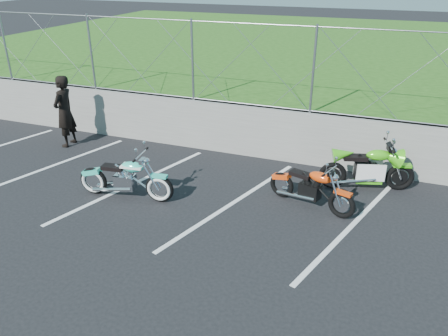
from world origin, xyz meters
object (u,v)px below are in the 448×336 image
at_px(cruiser_turquoise, 127,180).
at_px(naked_orange, 312,189).
at_px(sportbike_green, 368,170).

bearing_deg(cruiser_turquoise, naked_orange, 7.84).
relative_size(cruiser_turquoise, sportbike_green, 1.05).
distance_m(naked_orange, sportbike_green, 1.57).
bearing_deg(sportbike_green, naked_orange, -145.20).
xyz_separation_m(cruiser_turquoise, sportbike_green, (4.67, 2.20, 0.04)).
bearing_deg(sportbike_green, cruiser_turquoise, -171.09).
height_order(cruiser_turquoise, sportbike_green, sportbike_green).
bearing_deg(naked_orange, cruiser_turquoise, -147.29).
bearing_deg(cruiser_turquoise, sportbike_green, 18.24).
xyz_separation_m(cruiser_turquoise, naked_orange, (3.68, 0.97, -0.01)).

